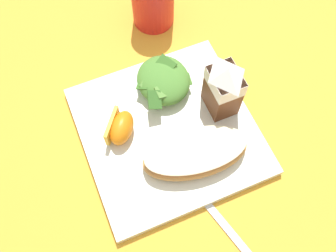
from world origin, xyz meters
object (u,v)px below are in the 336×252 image
Objects in this scene: green_salad_pile at (163,80)px; cheesy_pizza_bread at (195,153)px; white_plate at (168,131)px; orange_wedge_front at (121,128)px; metal_fork at (241,245)px; milk_carton at (224,87)px.

cheesy_pizza_bread is at bearing -1.80° from green_salad_pile.
white_plate is at bearing -17.19° from green_salad_pile.
orange_wedge_front reaches higher than metal_fork.
green_salad_pile reaches higher than white_plate.
green_salad_pile is (-0.08, 0.02, 0.03)m from white_plate.
milk_carton is at bearing 132.22° from cheesy_pizza_bread.
white_plate reaches higher than metal_fork.
green_salad_pile is 0.57× the size of metal_fork.
green_salad_pile is 0.96× the size of milk_carton.
milk_carton reaches higher than white_plate.
orange_wedge_front reaches higher than white_plate.
white_plate is 0.09m from green_salad_pile.
metal_fork is (0.15, 0.01, -0.03)m from cheesy_pizza_bread.
green_salad_pile is at bearing -133.60° from milk_carton.
green_salad_pile is 0.11m from milk_carton.
green_salad_pile reaches higher than metal_fork.
green_salad_pile reaches higher than cheesy_pizza_bread.
cheesy_pizza_bread is 0.13m from orange_wedge_front.
green_salad_pile is 0.11m from orange_wedge_front.
metal_fork is at bearing 23.46° from orange_wedge_front.
white_plate is 0.12m from milk_carton.
orange_wedge_front is (-0.01, -0.17, -0.04)m from milk_carton.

